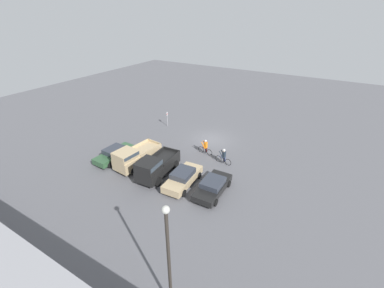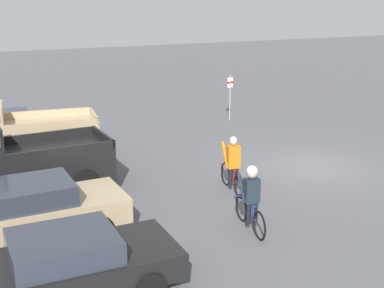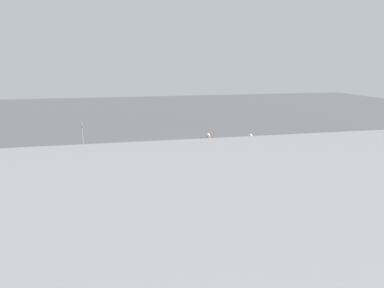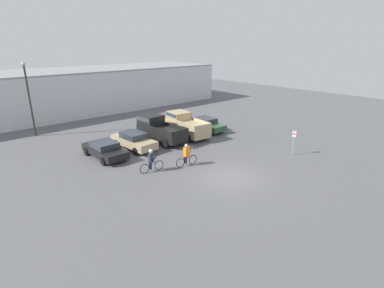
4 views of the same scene
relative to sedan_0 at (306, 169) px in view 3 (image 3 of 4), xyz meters
name	(u,v)px [view 3 (image 3 of 4)]	position (x,y,z in m)	size (l,w,h in m)	color
ground_plane	(183,148)	(4.57, -9.03, -0.64)	(80.00, 80.00, 0.00)	#56565B
sedan_0	(306,169)	(0.00, 0.00, 0.00)	(2.11, 4.46, 1.26)	black
sedan_1	(257,174)	(2.80, 0.30, 0.06)	(2.13, 4.62, 1.41)	tan
pickup_truck_0	(205,170)	(5.57, 0.61, 0.52)	(2.41, 5.11, 2.25)	black
pickup_truck_1	(141,173)	(8.43, 0.16, 0.47)	(2.52, 5.08, 2.17)	tan
sedan_2	(79,187)	(11.20, 0.23, 0.03)	(2.02, 4.56, 1.32)	#2D5133
cyclist_0	(208,146)	(3.66, -5.56, 0.18)	(1.81, 0.50, 1.69)	black
cyclist_1	(250,146)	(1.15, -4.74, 0.22)	(1.84, 0.51, 1.69)	black
fire_lane_sign	(82,133)	(11.47, -9.53, 0.61)	(0.08, 0.30, 2.06)	#9E9EA3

